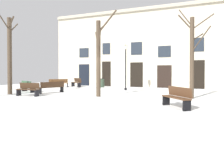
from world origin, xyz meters
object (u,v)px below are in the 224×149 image
at_px(tree_near_facade, 99,55).
at_px(bench_by_litter_bin, 177,97).
at_px(bench_near_center_tree, 28,86).
at_px(bench_back_to_back_left, 52,87).
at_px(bench_facing_shops, 28,89).
at_px(bench_back_to_back_right, 59,83).
at_px(bench_far_corner, 76,82).
at_px(streetlamp, 126,62).
at_px(tree_left_of_center, 10,53).
at_px(litter_bin, 102,83).
at_px(tree_right_of_center, 192,55).

bearing_deg(tree_near_facade, bench_by_litter_bin, -25.57).
height_order(bench_near_center_tree, bench_back_to_back_left, bench_near_center_tree).
height_order(bench_facing_shops, bench_by_litter_bin, bench_by_litter_bin).
bearing_deg(bench_by_litter_bin, bench_facing_shops, -134.29).
bearing_deg(bench_back_to_back_right, bench_far_corner, 1.77).
bearing_deg(bench_facing_shops, bench_back_to_back_right, 106.46).
distance_m(streetlamp, bench_near_center_tree, 8.20).
bearing_deg(tree_left_of_center, bench_back_to_back_left, 36.09).
height_order(tree_left_of_center, bench_back_to_back_right, tree_left_of_center).
height_order(bench_back_to_back_right, bench_far_corner, bench_far_corner).
bearing_deg(bench_back_to_back_right, litter_bin, -22.45).
height_order(tree_right_of_center, bench_facing_shops, tree_right_of_center).
relative_size(tree_near_facade, bench_far_corner, 3.39).
distance_m(litter_bin, bench_by_litter_bin, 12.08).
distance_m(bench_back_to_back_right, bench_by_litter_bin, 14.18).
bearing_deg(streetlamp, litter_bin, 146.95).
distance_m(tree_left_of_center, bench_facing_shops, 3.25).
height_order(tree_right_of_center, bench_near_center_tree, tree_right_of_center).
distance_m(tree_near_facade, bench_far_corner, 8.93).
bearing_deg(bench_far_corner, bench_near_center_tree, -61.91).
distance_m(bench_back_to_back_left, bench_far_corner, 6.11).
height_order(bench_back_to_back_right, bench_by_litter_bin, bench_by_litter_bin).
distance_m(tree_left_of_center, bench_far_corner, 8.06).
relative_size(litter_bin, bench_back_to_back_left, 0.46).
distance_m(bench_near_center_tree, bench_far_corner, 6.09).
height_order(tree_right_of_center, bench_by_litter_bin, tree_right_of_center).
distance_m(tree_right_of_center, bench_facing_shops, 10.66).
bearing_deg(litter_bin, bench_facing_shops, -101.23).
height_order(tree_left_of_center, tree_near_facade, tree_left_of_center).
distance_m(bench_far_corner, bench_by_litter_bin, 13.90).
distance_m(bench_near_center_tree, bench_back_to_back_left, 2.21).
bearing_deg(bench_by_litter_bin, tree_left_of_center, -135.17).
xyz_separation_m(tree_right_of_center, bench_back_to_back_left, (-9.82, -0.55, -2.18)).
height_order(streetlamp, bench_by_litter_bin, streetlamp).
xyz_separation_m(bench_facing_shops, bench_far_corner, (-1.20, 8.00, 0.03)).
bearing_deg(litter_bin, bench_back_to_back_left, -102.43).
bearing_deg(bench_far_corner, tree_right_of_center, 9.53).
distance_m(bench_back_to_back_right, bench_facing_shops, 7.14).
bearing_deg(tree_near_facade, bench_far_corner, 131.03).
bearing_deg(litter_bin, streetlamp, -33.05).
xyz_separation_m(tree_left_of_center, litter_bin, (3.70, 7.91, -2.49)).
distance_m(tree_near_facade, bench_facing_shops, 5.22).
xyz_separation_m(litter_bin, bench_by_litter_bin, (7.82, -9.20, 0.04)).
xyz_separation_m(bench_facing_shops, bench_by_litter_bin, (9.47, -0.91, 0.04)).
bearing_deg(tree_near_facade, bench_back_to_back_right, 143.24).
distance_m(bench_near_center_tree, bench_by_litter_bin, 11.75).
bearing_deg(tree_near_facade, tree_right_of_center, 11.57).
relative_size(tree_left_of_center, tree_right_of_center, 1.05).
distance_m(tree_right_of_center, tree_near_facade, 5.74).
height_order(bench_back_to_back_left, bench_by_litter_bin, bench_by_litter_bin).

